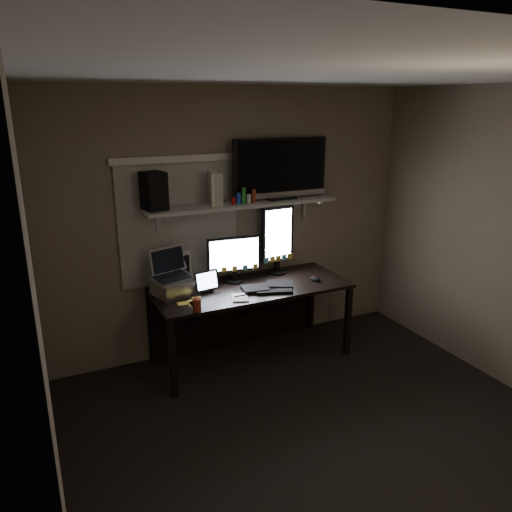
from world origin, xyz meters
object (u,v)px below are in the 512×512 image
desk (246,299)px  tv (280,169)px  monitor_landscape (234,259)px  tablet (206,282)px  speaker (154,191)px  laptop (172,274)px  game_console (214,188)px  monitor_portrait (277,240)px  keyboard (268,287)px  mouse (315,279)px  cup (197,305)px

desk → tv: 1.27m
monitor_landscape → tablet: 0.38m
monitor_landscape → speaker: bearing=-177.2°
desk → monitor_landscape: size_ratio=3.53×
laptop → game_console: game_console is taller
monitor_landscape → laptop: (-0.62, -0.08, -0.02)m
monitor_portrait → speaker: speaker is taller
desk → monitor_portrait: monitor_portrait is taller
laptop → monitor_landscape: bearing=-9.3°
monitor_portrait → tv: tv is taller
keyboard → tablet: size_ratio=2.16×
tablet → laptop: laptop is taller
tablet → laptop: size_ratio=0.57×
desk → game_console: game_console is taller
desk → mouse: 0.68m
keyboard → mouse: mouse is taller
mouse → cup: bearing=177.7°
tv → mouse: bearing=-56.0°
monitor_portrait → game_console: (-0.65, -0.02, 0.55)m
laptop → tv: size_ratio=0.43×
monitor_portrait → speaker: bearing=176.9°
monitor_landscape → game_console: size_ratio=1.79×
monitor_portrait → mouse: bearing=-63.5°
tv → laptop: bearing=-174.0°
monitor_landscape → keyboard: monitor_landscape is taller
desk → laptop: bearing=-177.3°
monitor_portrait → cup: size_ratio=6.78×
game_console → speaker: speaker is taller
cup → game_console: (0.37, 0.53, 0.84)m
monitor_landscape → mouse: size_ratio=4.62×
mouse → cup: (-1.24, -0.19, 0.03)m
keyboard → tv: 1.10m
monitor_portrait → laptop: (-1.10, -0.15, -0.14)m
monitor_portrait → mouse: size_ratio=6.17×
monitor_landscape → desk: bearing=-21.4°
tv → cup: bearing=-152.7°
speaker → tablet: bearing=-35.7°
mouse → monitor_portrait: bearing=109.6°
monitor_landscape → game_console: game_console is taller
mouse → tv: (-0.22, 0.33, 1.01)m
tablet → cup: (-0.21, -0.35, -0.05)m
tv → game_console: tv is taller
desk → keyboard: 0.32m
desk → monitor_portrait: bearing=16.2°
monitor_landscape → cup: monitor_landscape is taller
tv → keyboard: bearing=-131.2°
laptop → speaker: size_ratio=1.26×
desk → tablet: size_ratio=7.83×
laptop → game_console: 0.83m
keyboard → tablet: bearing=-176.5°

